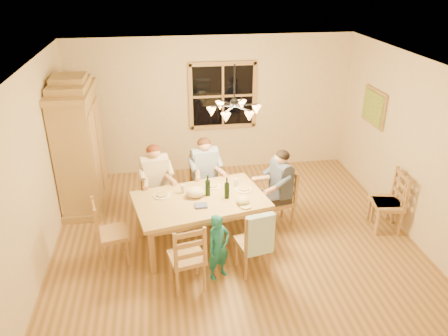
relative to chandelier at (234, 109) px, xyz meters
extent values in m
plane|color=brown|center=(0.00, 0.00, -2.08)|extent=(5.50, 5.50, 0.00)
cube|color=white|center=(0.00, 0.00, 0.62)|extent=(5.50, 5.00, 0.02)
cube|color=beige|center=(0.00, 2.50, -0.73)|extent=(5.50, 0.02, 2.70)
cube|color=beige|center=(-2.75, 0.00, -0.73)|extent=(0.02, 5.00, 2.70)
cube|color=beige|center=(2.75, 0.00, -0.73)|extent=(0.02, 5.00, 2.70)
cube|color=black|center=(0.20, 2.48, -0.53)|extent=(1.20, 0.03, 1.20)
cube|color=#AA7A4B|center=(0.20, 2.46, -0.53)|extent=(1.30, 0.06, 1.30)
cube|color=olive|center=(2.72, 1.20, -0.48)|extent=(0.04, 0.78, 0.64)
cube|color=#1E6B2D|center=(2.69, 1.20, -0.48)|extent=(0.02, 0.68, 0.54)
cylinder|color=black|center=(0.00, 0.00, 0.36)|extent=(0.02, 0.02, 0.53)
sphere|color=black|center=(0.00, 0.00, 0.09)|extent=(0.12, 0.12, 0.12)
cylinder|color=black|center=(0.16, 0.00, 0.05)|extent=(0.34, 0.02, 0.02)
cone|color=#FFB259|center=(0.32, 0.00, -0.03)|extent=(0.13, 0.13, 0.12)
cylinder|color=black|center=(0.08, 0.14, 0.05)|extent=(0.19, 0.31, 0.02)
cone|color=#FFB259|center=(0.16, 0.28, -0.03)|extent=(0.13, 0.13, 0.12)
cylinder|color=black|center=(-0.08, 0.14, 0.05)|extent=(0.19, 0.31, 0.02)
cone|color=#FFB259|center=(-0.16, 0.28, -0.03)|extent=(0.13, 0.13, 0.12)
cylinder|color=black|center=(-0.16, 0.00, 0.05)|extent=(0.34, 0.02, 0.02)
cone|color=#FFB259|center=(-0.32, 0.00, -0.03)|extent=(0.13, 0.13, 0.12)
cylinder|color=black|center=(-0.08, -0.14, 0.05)|extent=(0.19, 0.31, 0.02)
cone|color=#FFB259|center=(-0.16, -0.28, -0.03)|extent=(0.13, 0.13, 0.12)
cylinder|color=black|center=(0.08, -0.14, 0.05)|extent=(0.19, 0.31, 0.02)
cone|color=#FFB259|center=(0.16, -0.28, -0.03)|extent=(0.13, 0.13, 0.12)
cube|color=olive|center=(-2.43, 1.38, -1.08)|extent=(0.60, 1.30, 2.00)
cube|color=olive|center=(-2.43, 1.38, -0.03)|extent=(0.66, 1.40, 0.10)
cube|color=olive|center=(-2.43, 1.38, 0.07)|extent=(0.58, 1.00, 0.12)
cube|color=olive|center=(-2.43, 1.38, 0.17)|extent=(0.52, 0.55, 0.10)
cube|color=#AA7A4B|center=(-2.12, 1.05, -1.08)|extent=(0.03, 0.55, 1.60)
cube|color=#AA7A4B|center=(-2.12, 1.71, -1.08)|extent=(0.03, 0.55, 1.60)
cube|color=olive|center=(-2.43, 1.38, -2.02)|extent=(0.66, 1.40, 0.12)
cube|color=tan|center=(-0.52, -0.12, -1.35)|extent=(2.10, 1.53, 0.06)
cube|color=#AA7A4B|center=(-0.52, -0.12, -1.43)|extent=(1.92, 1.35, 0.10)
cylinder|color=#AA7A4B|center=(-1.25, -0.77, -1.73)|extent=(0.09, 0.09, 0.70)
cylinder|color=#AA7A4B|center=(0.41, -0.41, -1.73)|extent=(0.09, 0.09, 0.70)
cylinder|color=#AA7A4B|center=(-1.45, 0.17, -1.73)|extent=(0.09, 0.09, 0.70)
cylinder|color=#AA7A4B|center=(0.21, 0.52, -1.73)|extent=(0.09, 0.09, 0.70)
cube|color=#AA7A4B|center=(-1.17, 0.66, -1.63)|extent=(0.52, 0.50, 0.06)
cube|color=#AA7A4B|center=(-1.17, 0.66, -1.36)|extent=(0.38, 0.13, 0.54)
cube|color=#AA7A4B|center=(-0.34, 0.83, -1.63)|extent=(0.52, 0.50, 0.06)
cube|color=#AA7A4B|center=(-0.34, 0.83, -1.36)|extent=(0.38, 0.13, 0.54)
cube|color=#AA7A4B|center=(-0.80, -1.10, -1.63)|extent=(0.52, 0.50, 0.06)
cube|color=#AA7A4B|center=(-0.80, -1.10, -1.36)|extent=(0.38, 0.13, 0.54)
cube|color=#AA7A4B|center=(0.13, -0.90, -1.63)|extent=(0.52, 0.50, 0.06)
cube|color=#AA7A4B|center=(0.13, -0.90, -1.36)|extent=(0.38, 0.13, 0.54)
cube|color=#AA7A4B|center=(-1.81, -0.40, -1.63)|extent=(0.50, 0.52, 0.06)
cube|color=#AA7A4B|center=(-1.81, -0.40, -1.36)|extent=(0.13, 0.38, 0.54)
cube|color=#AA7A4B|center=(0.77, 0.15, -1.63)|extent=(0.50, 0.52, 0.06)
cube|color=#AA7A4B|center=(0.77, 0.15, -1.36)|extent=(0.13, 0.38, 0.54)
cube|color=beige|center=(-1.17, 0.66, -1.24)|extent=(0.44, 0.30, 0.52)
cube|color=#262328|center=(-1.17, 0.66, -1.55)|extent=(0.46, 0.49, 0.14)
sphere|color=tan|center=(-1.17, 0.66, -0.86)|extent=(0.21, 0.21, 0.21)
ellipsoid|color=#592614|center=(-1.17, 0.66, -0.83)|extent=(0.22, 0.22, 0.17)
cube|color=navy|center=(-0.34, 0.83, -1.24)|extent=(0.44, 0.30, 0.52)
cube|color=#262328|center=(-0.34, 0.83, -1.55)|extent=(0.46, 0.49, 0.14)
sphere|color=tan|center=(-0.34, 0.83, -0.86)|extent=(0.21, 0.21, 0.21)
ellipsoid|color=#381E11|center=(-0.34, 0.83, -0.83)|extent=(0.22, 0.22, 0.17)
cube|color=#3C4560|center=(0.77, 0.15, -1.24)|extent=(0.30, 0.44, 0.52)
cube|color=#262328|center=(0.77, 0.15, -1.55)|extent=(0.49, 0.46, 0.14)
sphere|color=tan|center=(0.77, 0.15, -0.86)|extent=(0.21, 0.21, 0.21)
ellipsoid|color=black|center=(0.77, 0.15, -0.83)|extent=(0.22, 0.22, 0.17)
cube|color=#ADD6EB|center=(0.17, -1.09, -1.38)|extent=(0.39, 0.18, 0.58)
cylinder|color=black|center=(-0.39, -0.04, -1.15)|extent=(0.08, 0.08, 0.33)
cylinder|color=black|center=(-0.12, -0.15, -1.15)|extent=(0.08, 0.08, 0.33)
cylinder|color=white|center=(-1.08, 0.04, -1.31)|extent=(0.26, 0.26, 0.02)
cylinder|color=white|center=(-0.29, 0.23, -1.31)|extent=(0.26, 0.26, 0.02)
cylinder|color=white|center=(0.17, 0.05, -1.31)|extent=(0.26, 0.26, 0.02)
cylinder|color=silver|center=(-0.76, 0.08, -1.25)|extent=(0.06, 0.06, 0.14)
cylinder|color=silver|center=(0.07, 0.17, -1.25)|extent=(0.06, 0.06, 0.14)
ellipsoid|color=beige|center=(0.08, -0.36, -1.26)|extent=(0.20, 0.20, 0.11)
cube|color=#4E5B90|center=(-0.53, -0.35, -1.30)|extent=(0.21, 0.17, 0.03)
ellipsoid|color=beige|center=(-0.58, -0.06, -1.24)|extent=(0.28, 0.22, 0.15)
imported|color=#1B757D|center=(-0.36, -0.98, -1.60)|extent=(0.42, 0.38, 0.96)
cube|color=#AA7A4B|center=(2.45, -0.12, -1.63)|extent=(0.46, 0.48, 0.06)
cube|color=#AA7A4B|center=(2.45, -0.12, -1.36)|extent=(0.09, 0.38, 0.54)
cube|color=#AA7A4B|center=(2.45, -0.22, -1.63)|extent=(0.51, 0.52, 0.06)
cube|color=#AA7A4B|center=(2.45, -0.22, -1.36)|extent=(0.13, 0.38, 0.54)
camera|label=1|loc=(-1.00, -5.74, 1.87)|focal=35.00mm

